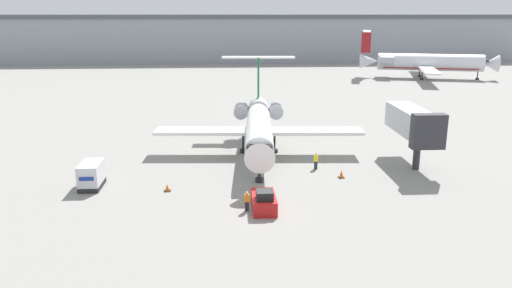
# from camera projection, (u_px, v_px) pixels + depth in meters

# --- Properties ---
(ground_plane) EXTENTS (600.00, 600.00, 0.00)m
(ground_plane) POSITION_uv_depth(u_px,v_px,m) (263.00, 212.00, 40.15)
(ground_plane) COLOR gray
(terminal_building) EXTENTS (180.00, 16.80, 14.18)m
(terminal_building) POSITION_uv_depth(u_px,v_px,m) (232.00, 38.00, 153.82)
(terminal_building) COLOR #8C939E
(terminal_building) RESTS_ON ground
(airplane_main) EXTENTS (23.17, 24.38, 9.89)m
(airplane_main) POSITION_uv_depth(u_px,v_px,m) (259.00, 125.00, 55.38)
(airplane_main) COLOR white
(airplane_main) RESTS_ON ground
(pushback_tug) EXTENTS (1.91, 3.88, 1.91)m
(pushback_tug) POSITION_uv_depth(u_px,v_px,m) (264.00, 201.00, 40.44)
(pushback_tug) COLOR #B21919
(pushback_tug) RESTS_ON ground
(luggage_cart) EXTENTS (1.82, 3.36, 2.33)m
(luggage_cart) POSITION_uv_depth(u_px,v_px,m) (91.00, 175.00, 45.34)
(luggage_cart) COLOR #232326
(luggage_cart) RESTS_ON ground
(worker_near_tug) EXTENTS (0.40, 0.24, 1.67)m
(worker_near_tug) POSITION_uv_depth(u_px,v_px,m) (247.00, 201.00, 40.07)
(worker_near_tug) COLOR #232838
(worker_near_tug) RESTS_ON ground
(worker_by_wing) EXTENTS (0.40, 0.24, 1.69)m
(worker_by_wing) POSITION_uv_depth(u_px,v_px,m) (316.00, 161.00, 50.63)
(worker_by_wing) COLOR #232838
(worker_by_wing) RESTS_ON ground
(traffic_cone_left) EXTENTS (0.59, 0.59, 0.65)m
(traffic_cone_left) POSITION_uv_depth(u_px,v_px,m) (167.00, 188.00, 44.61)
(traffic_cone_left) COLOR black
(traffic_cone_left) RESTS_ON ground
(traffic_cone_right) EXTENTS (0.60, 0.60, 0.76)m
(traffic_cone_right) POSITION_uv_depth(u_px,v_px,m) (341.00, 174.00, 48.13)
(traffic_cone_right) COLOR black
(traffic_cone_right) RESTS_ON ground
(airplane_parked_far_left) EXTENTS (31.12, 31.33, 10.81)m
(airplane_parked_far_left) POSITION_uv_depth(u_px,v_px,m) (426.00, 62.00, 116.08)
(airplane_parked_far_left) COLOR silver
(airplane_parked_far_left) RESTS_ON ground
(jet_bridge) EXTENTS (3.20, 9.58, 6.19)m
(jet_bridge) POSITION_uv_depth(u_px,v_px,m) (413.00, 123.00, 51.24)
(jet_bridge) COLOR #2D2D33
(jet_bridge) RESTS_ON ground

